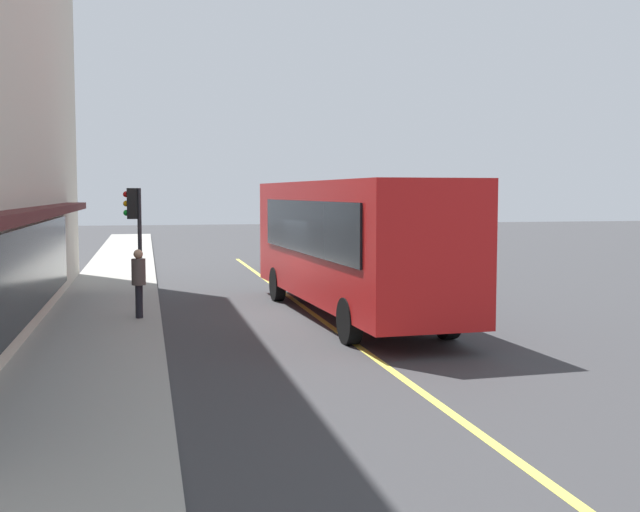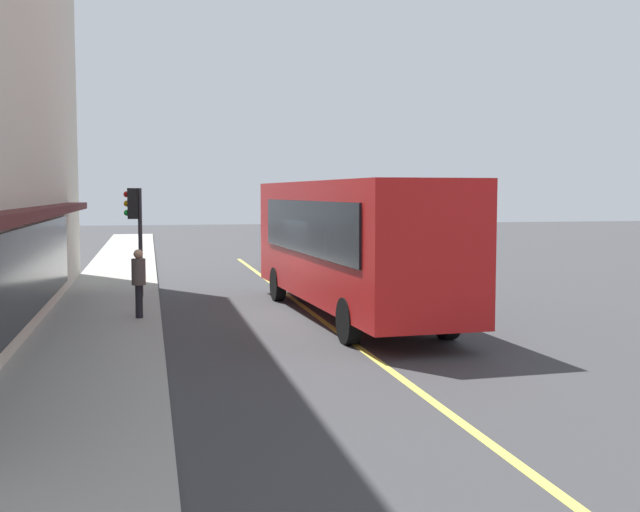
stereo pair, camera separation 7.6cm
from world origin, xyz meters
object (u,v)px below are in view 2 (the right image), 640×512
object	(u,v)px
bus	(349,240)
traffic_light	(134,216)
pedestrian_at_corner	(139,277)
car_maroon	(314,252)

from	to	relation	value
bus	traffic_light	bearing A→B (deg)	53.27
traffic_light	pedestrian_at_corner	bearing A→B (deg)	-177.99
pedestrian_at_corner	traffic_light	bearing A→B (deg)	2.01
bus	pedestrian_at_corner	size ratio (longest dim) A/B	6.67
bus	car_maroon	size ratio (longest dim) A/B	2.57
traffic_light	pedestrian_at_corner	xyz separation A→B (m)	(-4.08, -0.14, -1.37)
bus	traffic_light	distance (m)	6.84
traffic_light	pedestrian_at_corner	size ratio (longest dim) A/B	1.90
traffic_light	pedestrian_at_corner	distance (m)	4.30
car_maroon	bus	bearing A→B (deg)	172.37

